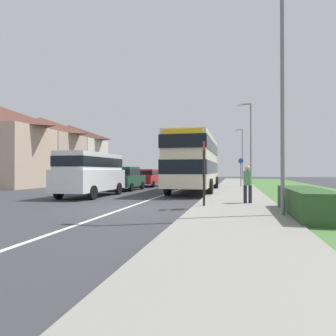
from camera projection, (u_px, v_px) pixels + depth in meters
ground_plane at (124, 209)px, 11.46m from camera, size 120.00×120.00×0.00m
lane_marking_centre at (169, 193)px, 19.26m from camera, size 0.14×60.00×0.01m
pavement_near_side at (236, 196)px, 16.39m from camera, size 3.20×68.00×0.12m
grass_verge_seaward at (321, 198)px, 15.44m from camera, size 6.00×68.00×0.08m
roadside_hedge at (306, 203)px, 9.21m from camera, size 1.10×4.31×0.90m
double_decker_bus at (194, 160)px, 20.01m from camera, size 2.80×9.60×3.70m
parked_van_white at (91, 171)px, 16.75m from camera, size 2.11×5.41×2.43m
parked_car_dark_green at (126, 178)px, 22.02m from camera, size 1.88×4.10×1.72m
parked_car_red at (148, 177)px, 27.11m from camera, size 1.99×4.56×1.57m
pedestrian_at_stop at (248, 182)px, 12.35m from camera, size 0.34×0.34×1.67m
bus_stop_sign at (204, 169)px, 11.41m from camera, size 0.09×0.52×2.60m
cycle_route_sign at (241, 171)px, 25.87m from camera, size 0.44×0.08×2.52m
street_lamp_near at (279, 68)px, 9.10m from camera, size 1.14×0.20×8.09m
street_lamp_mid at (249, 139)px, 24.76m from camera, size 1.14×0.20×7.04m
street_lamp_far at (242, 151)px, 43.99m from camera, size 1.14×0.20×7.53m
house_terrace_far_side at (40, 151)px, 31.18m from camera, size 7.91×16.72×7.05m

